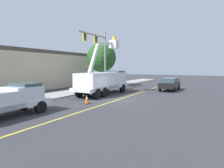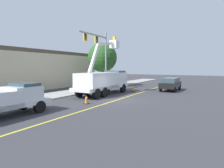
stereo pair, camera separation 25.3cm
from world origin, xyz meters
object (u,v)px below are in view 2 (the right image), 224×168
object	(u,v)px
traffic_cone_mid_front	(86,99)
traffic_signal_mast	(99,49)
utility_bucket_truck	(104,80)
service_pickup_truck	(4,100)
passing_minivan	(171,83)
traffic_cone_mid_rear	(132,88)

from	to	relation	value
traffic_cone_mid_front	traffic_signal_mast	distance (m)	11.54
utility_bucket_truck	traffic_cone_mid_front	xyz separation A→B (m)	(-5.50, -1.49, -1.21)
service_pickup_truck	passing_minivan	size ratio (longest dim) A/B	1.17
service_pickup_truck	traffic_cone_mid_rear	size ratio (longest dim) A/B	7.22
utility_bucket_truck	traffic_signal_mast	size ratio (longest dim) A/B	1.01
service_pickup_truck	traffic_cone_mid_rear	xyz separation A→B (m)	(15.38, -2.42, -0.73)
service_pickup_truck	traffic_signal_mast	distance (m)	16.09
service_pickup_truck	passing_minivan	world-z (taller)	service_pickup_truck
utility_bucket_truck	traffic_cone_mid_rear	distance (m)	4.54
passing_minivan	traffic_cone_mid_front	world-z (taller)	passing_minivan
traffic_cone_mid_front	passing_minivan	bearing A→B (deg)	-20.10
service_pickup_truck	traffic_cone_mid_front	xyz separation A→B (m)	(5.95, -2.00, -0.72)
traffic_signal_mast	passing_minivan	bearing A→B (deg)	-69.68
passing_minivan	traffic_signal_mast	distance (m)	10.69
traffic_cone_mid_front	traffic_cone_mid_rear	bearing A→B (deg)	-2.56
passing_minivan	traffic_cone_mid_front	distance (m)	13.51
utility_bucket_truck	passing_minivan	distance (m)	9.46
traffic_cone_mid_front	traffic_signal_mast	xyz separation A→B (m)	(9.32, 4.41, 5.17)
utility_bucket_truck	traffic_cone_mid_rear	size ratio (longest dim) A/B	10.54
passing_minivan	utility_bucket_truck	bearing A→B (deg)	139.48
service_pickup_truck	traffic_cone_mid_rear	world-z (taller)	service_pickup_truck
traffic_cone_mid_rear	service_pickup_truck	bearing A→B (deg)	171.04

